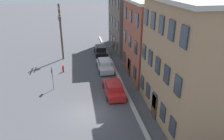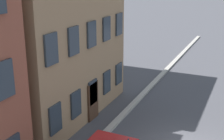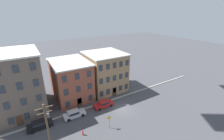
# 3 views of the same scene
# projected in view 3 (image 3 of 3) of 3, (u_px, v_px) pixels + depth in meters

# --- Properties ---
(ground_plane) EXTENTS (200.00, 200.00, 0.00)m
(ground_plane) POSITION_uv_depth(u_px,v_px,m) (123.00, 109.00, 33.20)
(ground_plane) COLOR #424247
(kerb_strip) EXTENTS (56.00, 0.36, 0.16)m
(kerb_strip) POSITION_uv_depth(u_px,v_px,m) (113.00, 99.00, 36.76)
(kerb_strip) COLOR #9E998E
(kerb_strip) RESTS_ON ground_plane
(apartment_corner) EXTENTS (10.97, 11.20, 13.11)m
(apartment_corner) POSITION_uv_depth(u_px,v_px,m) (13.00, 83.00, 30.41)
(apartment_corner) COLOR #66564C
(apartment_corner) RESTS_ON ground_plane
(apartment_midblock) EXTENTS (8.53, 11.43, 9.31)m
(apartment_midblock) POSITION_uv_depth(u_px,v_px,m) (71.00, 79.00, 36.85)
(apartment_midblock) COLOR brown
(apartment_midblock) RESTS_ON ground_plane
(apartment_far) EXTENTS (9.74, 10.14, 10.26)m
(apartment_far) POSITION_uv_depth(u_px,v_px,m) (105.00, 71.00, 40.64)
(apartment_far) COLOR #9E7A56
(apartment_far) RESTS_ON ground_plane
(car_black) EXTENTS (4.40, 1.92, 1.43)m
(car_black) POSITION_uv_depth(u_px,v_px,m) (39.00, 124.00, 27.62)
(car_black) COLOR black
(car_black) RESTS_ON ground_plane
(car_silver) EXTENTS (4.40, 1.92, 1.43)m
(car_silver) POSITION_uv_depth(u_px,v_px,m) (74.00, 114.00, 30.55)
(car_silver) COLOR #B7B7BC
(car_silver) RESTS_ON ground_plane
(car_red) EXTENTS (4.40, 1.92, 1.43)m
(car_red) POSITION_uv_depth(u_px,v_px,m) (104.00, 104.00, 33.85)
(car_red) COLOR #B21E1E
(car_red) RESTS_ON ground_plane
(caution_sign) EXTENTS (0.86, 0.08, 2.70)m
(caution_sign) POSITION_uv_depth(u_px,v_px,m) (109.00, 120.00, 27.22)
(caution_sign) COLOR slate
(caution_sign) RESTS_ON ground_plane
(utility_pole) EXTENTS (2.40, 0.44, 8.25)m
(utility_pole) POSITION_uv_depth(u_px,v_px,m) (48.00, 125.00, 21.93)
(utility_pole) COLOR brown
(utility_pole) RESTS_ON ground_plane
(fire_hydrant) EXTENTS (0.24, 0.34, 0.96)m
(fire_hydrant) POSITION_uv_depth(u_px,v_px,m) (83.00, 133.00, 26.08)
(fire_hydrant) COLOR red
(fire_hydrant) RESTS_ON ground_plane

